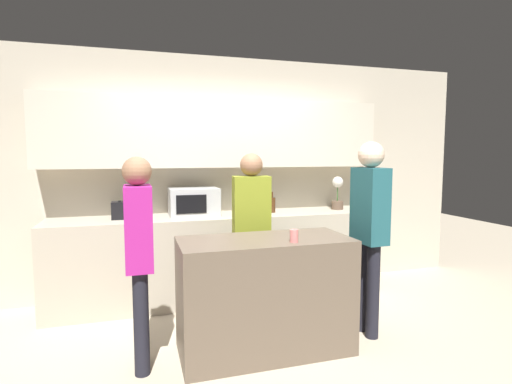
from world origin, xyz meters
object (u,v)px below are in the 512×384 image
microwave (194,202)px  person_left (369,221)px  toaster (125,210)px  person_center (139,246)px  person_right (251,223)px  bottle_0 (253,204)px  bottle_1 (263,204)px  bottle_2 (272,205)px  potted_plant (338,193)px  cup_0 (294,236)px

microwave → person_left: size_ratio=0.31×
toaster → person_center: (0.13, -1.32, -0.09)m
person_right → person_center: bearing=34.7°
microwave → person_center: bearing=-113.9°
bottle_0 → bottle_1: 0.13m
microwave → bottle_2: size_ratio=2.20×
toaster → person_left: person_left is taller
potted_plant → bottle_1: size_ratio=1.46×
potted_plant → microwave: bearing=-179.9°
bottle_2 → person_right: bearing=-121.7°
bottle_1 → person_center: bearing=-136.1°
toaster → potted_plant: bearing=0.0°
microwave → person_right: size_ratio=0.32×
bottle_0 → bottle_1: bearing=-39.8°
potted_plant → bottle_0: (-1.04, 0.08, -0.11)m
person_left → cup_0: bearing=103.5°
potted_plant → person_right: 1.50m
toaster → bottle_2: 1.59m
microwave → toaster: microwave is taller
toaster → potted_plant: potted_plant is taller
toaster → cup_0: bearing=-49.8°
bottle_0 → bottle_1: (0.10, -0.08, 0.01)m
person_center → person_right: bearing=119.2°
toaster → person_center: 1.33m
toaster → cup_0: size_ratio=2.67×
bottle_2 → cup_0: (-0.33, -1.48, -0.05)m
microwave → person_center: (-0.58, -1.31, -0.15)m
bottle_2 → person_right: (-0.45, -0.73, -0.07)m
toaster → bottle_2: size_ratio=1.10×
bottle_2 → person_center: bearing=-138.4°
microwave → potted_plant: 1.73m
microwave → bottle_2: microwave is taller
bottle_0 → bottle_2: size_ratio=0.98×
bottle_0 → person_center: bearing=-132.3°
bottle_0 → bottle_2: bottle_2 is taller
cup_0 → person_left: person_left is taller
person_left → potted_plant: bearing=-18.0°
person_right → bottle_0: bearing=-102.2°
microwave → bottle_0: size_ratio=2.25×
person_left → bottle_0: bearing=24.2°
microwave → bottle_1: (0.79, 0.00, -0.05)m
toaster → bottle_1: size_ratio=0.96×
potted_plant → bottle_0: size_ratio=1.71×
cup_0 → potted_plant: bearing=52.0°
person_center → person_right: size_ratio=0.98×
toaster → bottle_0: bearing=3.3°
bottle_0 → person_left: size_ratio=0.14×
bottle_2 → cup_0: 1.52m
toaster → person_right: 1.36m
toaster → cup_0: (1.26, -1.50, -0.05)m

